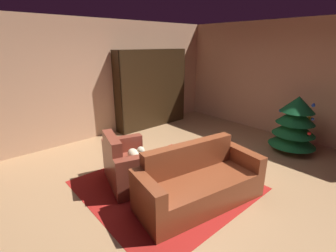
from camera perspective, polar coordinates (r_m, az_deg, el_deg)
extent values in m
plane|color=#A57C53|center=(4.33, 3.48, -11.92)|extent=(8.01, 8.01, 0.00)
cube|color=tan|center=(6.61, 25.33, 9.82)|extent=(5.76, 0.06, 2.75)
cube|color=tan|center=(6.13, -15.61, 10.34)|extent=(0.06, 6.80, 2.75)
cube|color=maroon|center=(4.11, -0.39, -13.72)|extent=(2.41, 2.43, 0.01)
cube|color=black|center=(6.57, -2.92, 8.49)|extent=(0.03, 2.13, 2.07)
cube|color=black|center=(7.38, 2.73, 9.64)|extent=(0.37, 0.03, 2.07)
cube|color=black|center=(6.13, -11.71, 7.37)|extent=(0.37, 0.03, 2.07)
cube|color=black|center=(6.95, -3.66, 0.37)|extent=(0.34, 2.08, 0.03)
cube|color=black|center=(6.85, -3.72, 3.07)|extent=(0.34, 2.08, 0.03)
cube|color=black|center=(6.77, -3.78, 5.84)|extent=(0.34, 2.08, 0.02)
cube|color=black|center=(6.70, -3.84, 8.68)|extent=(0.34, 2.08, 0.02)
cube|color=black|center=(6.65, -3.91, 11.57)|extent=(0.34, 2.08, 0.02)
cube|color=black|center=(6.62, -3.97, 14.49)|extent=(0.34, 2.08, 0.02)
cube|color=black|center=(6.60, -4.04, 17.44)|extent=(0.34, 2.08, 0.03)
cube|color=black|center=(6.89, -4.48, 5.58)|extent=(0.05, 0.87, 0.54)
cube|color=black|center=(6.87, -4.36, 5.55)|extent=(0.03, 0.90, 0.57)
cube|color=#A4AA9C|center=(7.56, 2.06, 3.14)|extent=(0.26, 0.05, 0.29)
cube|color=#BEAF9C|center=(7.56, 1.71, 2.85)|extent=(0.22, 0.03, 0.21)
cube|color=#7E4399|center=(7.52, 1.54, 2.85)|extent=(0.24, 0.05, 0.23)
cube|color=#BAAD8D|center=(7.49, 1.18, 2.74)|extent=(0.22, 0.05, 0.22)
cube|color=#0C8081|center=(7.47, 0.84, 2.53)|extent=(0.20, 0.04, 0.18)
cube|color=gold|center=(7.42, 0.66, 2.58)|extent=(0.24, 0.05, 0.22)
cube|color=gold|center=(7.36, 0.43, 2.64)|extent=(0.28, 0.05, 0.26)
cube|color=yellow|center=(7.36, -0.12, 2.61)|extent=(0.18, 0.04, 0.26)
cube|color=navy|center=(7.32, -0.25, 2.41)|extent=(0.23, 0.03, 0.23)
cube|color=navy|center=(7.37, 2.03, 10.84)|extent=(0.21, 0.04, 0.28)
cube|color=gold|center=(7.35, 1.73, 10.82)|extent=(0.18, 0.03, 0.28)
cube|color=#503735|center=(7.31, 1.59, 10.65)|extent=(0.22, 0.04, 0.25)
cube|color=#417D3D|center=(7.27, 1.45, 10.51)|extent=(0.26, 0.04, 0.22)
cube|color=#23883F|center=(7.25, 1.06, 10.39)|extent=(0.23, 0.04, 0.20)
cube|color=gold|center=(7.33, 2.10, 13.08)|extent=(0.21, 0.03, 0.18)
cube|color=gold|center=(7.30, 1.92, 13.28)|extent=(0.22, 0.04, 0.24)
cube|color=#AFB086|center=(7.26, 1.77, 13.36)|extent=(0.26, 0.03, 0.26)
cube|color=red|center=(7.24, 1.50, 13.18)|extent=(0.24, 0.04, 0.22)
cube|color=gold|center=(7.21, 1.20, 13.29)|extent=(0.24, 0.04, 0.25)
cube|color=gold|center=(7.17, 1.07, 13.33)|extent=(0.27, 0.03, 0.27)
cube|color=#2C784A|center=(7.29, 2.26, 15.91)|extent=(0.25, 0.05, 0.23)
cube|color=#BBB194|center=(7.27, 1.79, 15.86)|extent=(0.20, 0.05, 0.21)
cube|color=#452430|center=(7.24, 1.47, 16.11)|extent=(0.20, 0.05, 0.28)
cube|color=#0B638C|center=(7.21, 1.18, 15.74)|extent=(0.19, 0.03, 0.19)
cube|color=#357B32|center=(7.19, 0.91, 15.78)|extent=(0.18, 0.03, 0.20)
cube|color=navy|center=(7.14, 0.82, 15.99)|extent=(0.25, 0.04, 0.26)
cube|color=brown|center=(7.10, 0.57, 15.92)|extent=(0.25, 0.04, 0.24)
cube|color=red|center=(7.08, 0.17, 15.70)|extent=(0.22, 0.04, 0.19)
cube|color=#C1372E|center=(7.03, -0.06, 15.85)|extent=(0.27, 0.05, 0.23)
cube|color=brown|center=(4.15, -8.78, -10.51)|extent=(0.87, 0.86, 0.39)
cube|color=brown|center=(3.90, -12.92, -5.61)|extent=(0.71, 0.34, 0.48)
cube|color=brown|center=(3.72, -6.94, -11.73)|extent=(0.34, 0.71, 0.66)
cube|color=brown|center=(4.45, -10.46, -6.53)|extent=(0.34, 0.71, 0.66)
ellipsoid|color=#C4B996|center=(4.06, -8.16, -6.60)|extent=(0.32, 0.25, 0.18)
sphere|color=#C4B996|center=(4.05, -6.41, -5.71)|extent=(0.13, 0.13, 0.13)
cube|color=brown|center=(3.65, 7.53, -14.78)|extent=(1.00, 1.63, 0.40)
cube|color=brown|center=(3.64, 4.94, -7.17)|extent=(0.42, 1.53, 0.44)
cube|color=brown|center=(3.20, -4.87, -17.47)|extent=(0.76, 0.29, 0.64)
cube|color=brown|center=(4.11, 16.98, -9.44)|extent=(0.76, 0.29, 0.64)
cylinder|color=black|center=(3.85, 1.40, -12.57)|extent=(0.04, 0.04, 0.42)
cylinder|color=black|center=(4.15, 0.26, -10.08)|extent=(0.04, 0.04, 0.42)
cylinder|color=black|center=(3.95, -3.44, -11.75)|extent=(0.04, 0.04, 0.42)
cylinder|color=silver|center=(3.88, -0.56, -8.64)|extent=(0.73, 0.73, 0.02)
cube|color=#285281|center=(3.85, -0.47, -8.45)|extent=(0.16, 0.16, 0.03)
cube|color=#344C84|center=(3.85, -0.33, -8.06)|extent=(0.21, 0.17, 0.02)
cube|color=gray|center=(3.82, -0.32, -7.91)|extent=(0.22, 0.13, 0.02)
cube|color=#367A43|center=(3.82, -0.26, -7.54)|extent=(0.23, 0.18, 0.02)
cube|color=#33408C|center=(3.81, -0.44, -7.26)|extent=(0.21, 0.17, 0.02)
cylinder|color=#145A2D|center=(3.75, 2.20, -7.68)|extent=(0.06, 0.06, 0.21)
cylinder|color=#145A2D|center=(3.69, 2.23, -5.69)|extent=(0.02, 0.02, 0.07)
cylinder|color=brown|center=(5.90, 26.81, -4.56)|extent=(0.08, 0.08, 0.14)
cone|color=#125329|center=(5.82, 27.15, -2.43)|extent=(0.94, 0.94, 0.33)
cone|color=#125329|center=(5.75, 27.51, -0.16)|extent=(0.85, 0.85, 0.33)
cone|color=#125329|center=(5.68, 27.88, 2.17)|extent=(0.76, 0.76, 0.33)
cone|color=#125329|center=(5.63, 28.25, 4.55)|extent=(0.67, 0.67, 0.33)
sphere|color=yellow|center=(5.86, 30.35, 1.60)|extent=(0.08, 0.08, 0.08)
sphere|color=yellow|center=(5.86, 30.35, 2.61)|extent=(0.06, 0.06, 0.06)
sphere|color=red|center=(5.57, 30.23, -1.52)|extent=(0.08, 0.08, 0.08)
sphere|color=blue|center=(5.59, 31.00, 4.35)|extent=(0.05, 0.05, 0.05)
sphere|color=blue|center=(5.58, 30.95, 4.16)|extent=(0.07, 0.07, 0.07)
sphere|color=blue|center=(5.60, 30.78, 1.39)|extent=(0.06, 0.06, 0.06)
sphere|color=blue|center=(5.72, 24.96, 3.31)|extent=(0.08, 0.08, 0.08)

